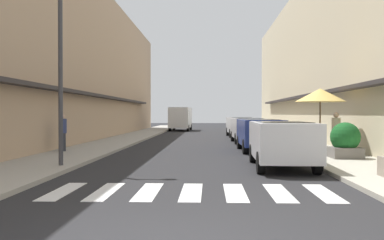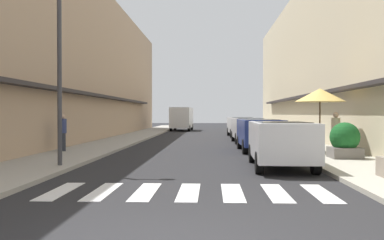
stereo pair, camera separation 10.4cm
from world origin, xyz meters
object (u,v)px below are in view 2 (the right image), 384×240
at_px(parked_car_mid, 260,131).
at_px(planter_far, 302,135).
at_px(parked_car_far, 248,127).
at_px(parked_car_near, 281,139).
at_px(parked_car_distant, 241,124).
at_px(delivery_van, 182,117).
at_px(pedestrian_walking_near, 63,132).
at_px(cafe_umbrella, 320,95).
at_px(pedestrian_walking_far, 336,132).
at_px(planter_midblock, 345,141).
at_px(street_lamp, 65,52).

relative_size(parked_car_mid, planter_far, 3.92).
bearing_deg(parked_car_far, parked_car_near, -90.00).
relative_size(parked_car_far, parked_car_distant, 0.95).
bearing_deg(parked_car_near, delivery_van, 99.93).
bearing_deg(parked_car_far, pedestrian_walking_near, -139.32).
height_order(cafe_umbrella, pedestrian_walking_far, cafe_umbrella).
xyz_separation_m(parked_car_distant, planter_midblock, (2.63, -16.50, -0.19)).
height_order(cafe_umbrella, planter_far, cafe_umbrella).
distance_m(delivery_van, pedestrian_walking_far, 27.74).
bearing_deg(delivery_van, street_lamp, -92.83).
xyz_separation_m(cafe_umbrella, planter_far, (0.14, 4.20, -1.84)).
bearing_deg(parked_car_mid, planter_midblock, -56.08).
distance_m(parked_car_mid, parked_car_distant, 12.59).
bearing_deg(parked_car_distant, street_lamp, -109.43).
relative_size(parked_car_near, pedestrian_walking_far, 2.64).
distance_m(planter_far, pedestrian_walking_far, 5.08).
distance_m(parked_car_mid, parked_car_far, 5.80).
xyz_separation_m(parked_car_near, parked_car_mid, (0.00, 5.94, -0.00)).
height_order(parked_car_distant, delivery_van, delivery_van).
bearing_deg(delivery_van, planter_midblock, -74.24).
height_order(delivery_van, pedestrian_walking_far, delivery_van).
bearing_deg(street_lamp, planter_far, 44.28).
height_order(street_lamp, cafe_umbrella, street_lamp).
bearing_deg(cafe_umbrella, planter_midblock, -80.39).
relative_size(parked_car_near, street_lamp, 0.76).
bearing_deg(pedestrian_walking_far, parked_car_far, 27.99).
xyz_separation_m(parked_car_far, planter_midblock, (2.63, -9.71, -0.19)).
bearing_deg(planter_far, parked_car_mid, -134.97).
relative_size(cafe_umbrella, pedestrian_walking_far, 1.59).
xyz_separation_m(parked_car_near, pedestrian_walking_far, (2.67, 3.30, 0.07)).
relative_size(delivery_van, cafe_umbrella, 2.06).
bearing_deg(parked_car_distant, parked_car_far, -90.00).
height_order(planter_midblock, pedestrian_walking_far, pedestrian_walking_far).
bearing_deg(parked_car_near, planter_midblock, 37.70).
bearing_deg(parked_car_near, planter_far, 73.92).
relative_size(parked_car_mid, planter_midblock, 3.28).
bearing_deg(pedestrian_walking_near, cafe_umbrella, 130.34).
bearing_deg(parked_car_mid, parked_car_far, 90.00).
distance_m(cafe_umbrella, pedestrian_walking_far, 1.76).
height_order(cafe_umbrella, planter_midblock, cafe_umbrella).
relative_size(parked_car_near, parked_car_distant, 1.04).
distance_m(parked_car_near, delivery_van, 30.34).
xyz_separation_m(parked_car_near, pedestrian_walking_near, (-8.58, 4.37, 0.03)).
bearing_deg(planter_far, pedestrian_walking_far, -87.04).
distance_m(parked_car_mid, pedestrian_walking_far, 3.76).
bearing_deg(pedestrian_walking_near, planter_far, 151.39).
xyz_separation_m(parked_car_mid, parked_car_distant, (0.00, 12.59, -0.00)).
xyz_separation_m(parked_car_mid, planter_midblock, (2.63, -3.91, -0.19)).
bearing_deg(pedestrian_walking_near, parked_car_distant, -169.75).
bearing_deg(planter_midblock, parked_car_far, 105.16).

